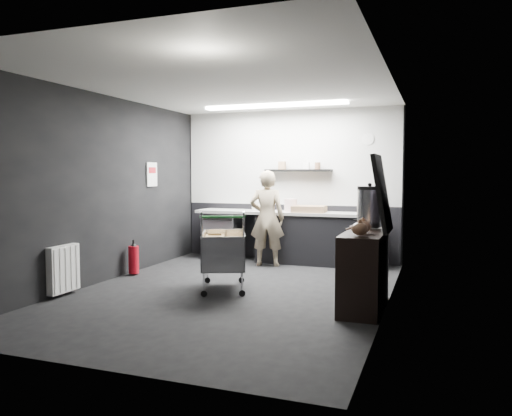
% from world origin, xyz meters
% --- Properties ---
extents(floor, '(5.50, 5.50, 0.00)m').
position_xyz_m(floor, '(0.00, 0.00, 0.00)').
color(floor, black).
rests_on(floor, ground).
extents(ceiling, '(5.50, 5.50, 0.00)m').
position_xyz_m(ceiling, '(0.00, 0.00, 2.70)').
color(ceiling, silver).
rests_on(ceiling, wall_back).
extents(wall_back, '(5.50, 0.00, 5.50)m').
position_xyz_m(wall_back, '(0.00, 2.75, 1.35)').
color(wall_back, black).
rests_on(wall_back, floor).
extents(wall_front, '(5.50, 0.00, 5.50)m').
position_xyz_m(wall_front, '(0.00, -2.75, 1.35)').
color(wall_front, black).
rests_on(wall_front, floor).
extents(wall_left, '(0.00, 5.50, 5.50)m').
position_xyz_m(wall_left, '(-2.00, 0.00, 1.35)').
color(wall_left, black).
rests_on(wall_left, floor).
extents(wall_right, '(0.00, 5.50, 5.50)m').
position_xyz_m(wall_right, '(2.00, 0.00, 1.35)').
color(wall_right, black).
rests_on(wall_right, floor).
extents(kitchen_wall_panel, '(3.95, 0.02, 1.70)m').
position_xyz_m(kitchen_wall_panel, '(0.00, 2.73, 1.85)').
color(kitchen_wall_panel, silver).
rests_on(kitchen_wall_panel, wall_back).
extents(dado_panel, '(3.95, 0.02, 1.00)m').
position_xyz_m(dado_panel, '(0.00, 2.73, 0.50)').
color(dado_panel, black).
rests_on(dado_panel, wall_back).
extents(floating_shelf, '(1.20, 0.22, 0.04)m').
position_xyz_m(floating_shelf, '(0.20, 2.62, 1.62)').
color(floating_shelf, black).
rests_on(floating_shelf, wall_back).
extents(wall_clock, '(0.20, 0.03, 0.20)m').
position_xyz_m(wall_clock, '(1.40, 2.72, 2.15)').
color(wall_clock, white).
rests_on(wall_clock, wall_back).
extents(poster, '(0.02, 0.30, 0.40)m').
position_xyz_m(poster, '(-1.98, 1.30, 1.55)').
color(poster, white).
rests_on(poster, wall_left).
extents(poster_red_band, '(0.02, 0.22, 0.10)m').
position_xyz_m(poster_red_band, '(-1.98, 1.30, 1.62)').
color(poster_red_band, red).
rests_on(poster_red_band, poster).
extents(radiator, '(0.10, 0.50, 0.60)m').
position_xyz_m(radiator, '(-1.94, -0.90, 0.35)').
color(radiator, white).
rests_on(radiator, wall_left).
extents(ceiling_strip, '(2.40, 0.20, 0.04)m').
position_xyz_m(ceiling_strip, '(0.00, 1.85, 2.67)').
color(ceiling_strip, white).
rests_on(ceiling_strip, ceiling).
extents(prep_counter, '(3.20, 0.61, 0.90)m').
position_xyz_m(prep_counter, '(0.14, 2.42, 0.46)').
color(prep_counter, black).
rests_on(prep_counter, floor).
extents(person, '(0.65, 0.48, 1.62)m').
position_xyz_m(person, '(-0.16, 1.97, 0.81)').
color(person, beige).
rests_on(person, floor).
extents(shopping_cart, '(0.90, 1.15, 1.04)m').
position_xyz_m(shopping_cart, '(-0.16, 0.13, 0.50)').
color(shopping_cart, silver).
rests_on(shopping_cart, floor).
extents(sideboard, '(0.51, 1.19, 1.79)m').
position_xyz_m(sideboard, '(1.77, -0.16, 0.57)').
color(sideboard, black).
rests_on(sideboard, floor).
extents(fire_extinguisher, '(0.16, 0.16, 0.52)m').
position_xyz_m(fire_extinguisher, '(-1.85, 0.53, 0.25)').
color(fire_extinguisher, '#AF0B18').
rests_on(fire_extinguisher, floor).
extents(cardboard_box, '(0.58, 0.45, 0.11)m').
position_xyz_m(cardboard_box, '(0.47, 2.37, 0.96)').
color(cardboard_box, '#9B7752').
rests_on(cardboard_box, prep_counter).
extents(pink_tub, '(0.22, 0.22, 0.22)m').
position_xyz_m(pink_tub, '(0.12, 2.42, 1.01)').
color(pink_tub, beige).
rests_on(pink_tub, prep_counter).
extents(white_container, '(0.23, 0.19, 0.17)m').
position_xyz_m(white_container, '(-0.47, 2.37, 0.99)').
color(white_container, white).
rests_on(white_container, prep_counter).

